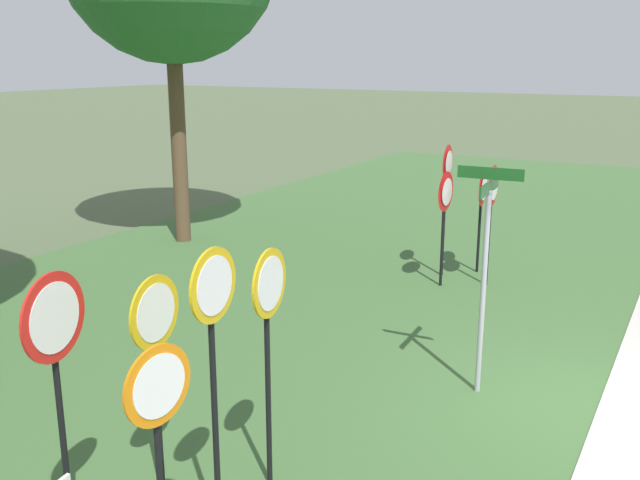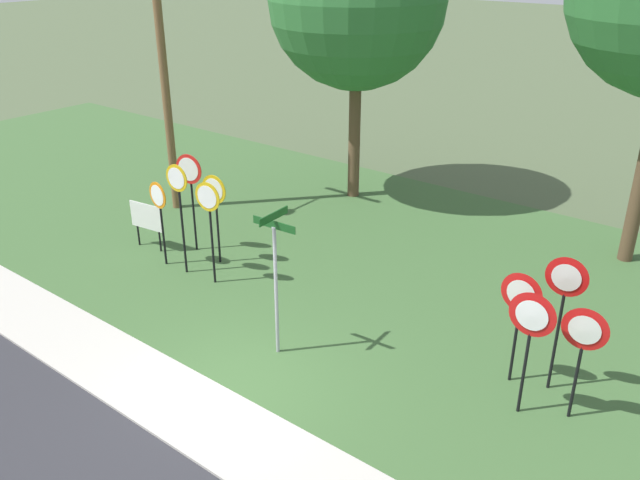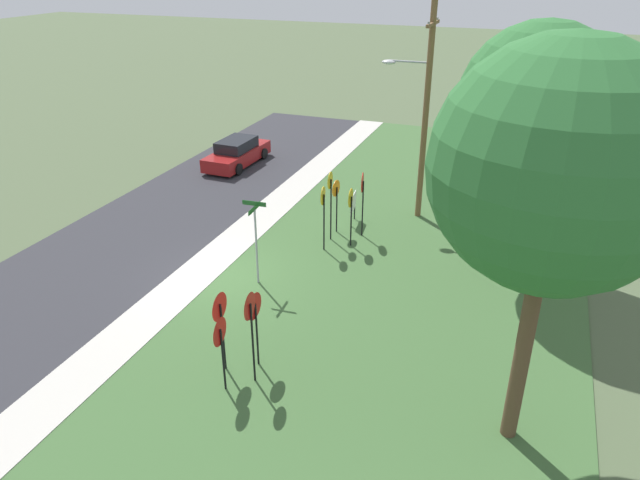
{
  "view_description": "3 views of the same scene",
  "coord_description": "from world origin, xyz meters",
  "px_view_note": "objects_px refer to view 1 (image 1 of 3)",
  "views": [
    {
      "loc": [
        -8.59,
        -0.88,
        4.33
      ],
      "look_at": [
        0.32,
        4.13,
        1.66
      ],
      "focal_mm": 39.45,
      "sensor_mm": 36.0,
      "label": 1
    },
    {
      "loc": [
        7.24,
        -6.6,
        7.5
      ],
      "look_at": [
        -0.6,
        3.41,
        1.64
      ],
      "focal_mm": 36.83,
      "sensor_mm": 36.0,
      "label": 2
    },
    {
      "loc": [
        15.34,
        9.57,
        10.16
      ],
      "look_at": [
        -0.97,
        3.42,
        1.61
      ],
      "focal_mm": 32.86,
      "sensor_mm": 36.0,
      "label": 3
    }
  ],
  "objects_px": {
    "stop_sign_far_center": "(214,336)",
    "stop_sign_far_right": "(156,340)",
    "stop_sign_near_left": "(159,419)",
    "yield_sign_far_left": "(483,197)",
    "stop_sign_far_left": "(269,318)",
    "yield_sign_near_left": "(446,202)",
    "stop_sign_near_right": "(57,353)",
    "yield_sign_far_right": "(493,197)",
    "street_name_post": "(485,262)",
    "yield_sign_near_right": "(447,179)"
  },
  "relations": [
    {
      "from": "yield_sign_far_left",
      "to": "yield_sign_far_right",
      "type": "bearing_deg",
      "value": -155.82
    },
    {
      "from": "stop_sign_near_left",
      "to": "stop_sign_far_right",
      "type": "relative_size",
      "value": 0.94
    },
    {
      "from": "stop_sign_near_left",
      "to": "yield_sign_near_right",
      "type": "distance_m",
      "value": 9.49
    },
    {
      "from": "stop_sign_near_left",
      "to": "street_name_post",
      "type": "bearing_deg",
      "value": -7.37
    },
    {
      "from": "stop_sign_far_center",
      "to": "stop_sign_far_right",
      "type": "bearing_deg",
      "value": 70.99
    },
    {
      "from": "stop_sign_near_left",
      "to": "stop_sign_far_center",
      "type": "bearing_deg",
      "value": 7.65
    },
    {
      "from": "stop_sign_far_center",
      "to": "yield_sign_far_right",
      "type": "height_order",
      "value": "stop_sign_far_center"
    },
    {
      "from": "stop_sign_near_left",
      "to": "yield_sign_far_right",
      "type": "distance_m",
      "value": 9.26
    },
    {
      "from": "yield_sign_far_right",
      "to": "street_name_post",
      "type": "xyz_separation_m",
      "value": [
        -4.48,
        -1.18,
        0.03
      ]
    },
    {
      "from": "stop_sign_far_left",
      "to": "stop_sign_far_center",
      "type": "xyz_separation_m",
      "value": [
        -0.94,
        -0.06,
        0.16
      ]
    },
    {
      "from": "yield_sign_far_left",
      "to": "yield_sign_far_right",
      "type": "height_order",
      "value": "yield_sign_far_right"
    },
    {
      "from": "stop_sign_near_right",
      "to": "stop_sign_far_left",
      "type": "bearing_deg",
      "value": -40.42
    },
    {
      "from": "stop_sign_far_center",
      "to": "yield_sign_far_left",
      "type": "relative_size",
      "value": 1.3
    },
    {
      "from": "stop_sign_far_right",
      "to": "yield_sign_near_left",
      "type": "xyz_separation_m",
      "value": [
        7.79,
        -0.13,
        -0.03
      ]
    },
    {
      "from": "stop_sign_near_left",
      "to": "stop_sign_far_center",
      "type": "distance_m",
      "value": 0.85
    },
    {
      "from": "yield_sign_near_left",
      "to": "yield_sign_far_right",
      "type": "xyz_separation_m",
      "value": [
        0.48,
        -0.75,
        0.09
      ]
    },
    {
      "from": "stop_sign_near_left",
      "to": "yield_sign_near_right",
      "type": "height_order",
      "value": "yield_sign_near_right"
    },
    {
      "from": "yield_sign_far_left",
      "to": "street_name_post",
      "type": "height_order",
      "value": "street_name_post"
    },
    {
      "from": "stop_sign_far_center",
      "to": "yield_sign_far_right",
      "type": "distance_m",
      "value": 8.52
    },
    {
      "from": "stop_sign_far_left",
      "to": "yield_sign_near_left",
      "type": "bearing_deg",
      "value": -1.38
    },
    {
      "from": "stop_sign_near_left",
      "to": "stop_sign_far_left",
      "type": "xyz_separation_m",
      "value": [
        1.68,
        0.08,
        0.26
      ]
    },
    {
      "from": "yield_sign_far_right",
      "to": "street_name_post",
      "type": "distance_m",
      "value": 4.63
    },
    {
      "from": "stop_sign_far_left",
      "to": "yield_sign_near_right",
      "type": "xyz_separation_m",
      "value": [
        7.74,
        0.92,
        0.15
      ]
    },
    {
      "from": "yield_sign_near_right",
      "to": "yield_sign_far_right",
      "type": "distance_m",
      "value": 1.01
    },
    {
      "from": "yield_sign_near_right",
      "to": "stop_sign_far_center",
      "type": "bearing_deg",
      "value": -177.78
    },
    {
      "from": "stop_sign_far_left",
      "to": "yield_sign_far_left",
      "type": "height_order",
      "value": "stop_sign_far_left"
    },
    {
      "from": "stop_sign_near_right",
      "to": "stop_sign_far_center",
      "type": "height_order",
      "value": "stop_sign_far_center"
    },
    {
      "from": "stop_sign_near_left",
      "to": "street_name_post",
      "type": "xyz_separation_m",
      "value": [
        4.78,
        -1.14,
        0.2
      ]
    },
    {
      "from": "yield_sign_far_left",
      "to": "stop_sign_near_left",
      "type": "bearing_deg",
      "value": 177.93
    },
    {
      "from": "yield_sign_near_left",
      "to": "yield_sign_far_right",
      "type": "relative_size",
      "value": 0.95
    },
    {
      "from": "stop_sign_far_left",
      "to": "street_name_post",
      "type": "bearing_deg",
      "value": -28.59
    },
    {
      "from": "stop_sign_near_right",
      "to": "yield_sign_far_right",
      "type": "bearing_deg",
      "value": -17.1
    },
    {
      "from": "yield_sign_near_left",
      "to": "stop_sign_near_right",
      "type": "bearing_deg",
      "value": 179.78
    },
    {
      "from": "stop_sign_near_right",
      "to": "street_name_post",
      "type": "xyz_separation_m",
      "value": [
        4.81,
        -2.2,
        -0.14
      ]
    },
    {
      "from": "stop_sign_far_center",
      "to": "yield_sign_far_left",
      "type": "distance_m",
      "value": 9.27
    },
    {
      "from": "stop_sign_near_left",
      "to": "stop_sign_far_left",
      "type": "height_order",
      "value": "stop_sign_far_left"
    },
    {
      "from": "stop_sign_far_right",
      "to": "yield_sign_near_left",
      "type": "height_order",
      "value": "stop_sign_far_right"
    },
    {
      "from": "yield_sign_far_right",
      "to": "yield_sign_near_left",
      "type": "bearing_deg",
      "value": 120.85
    },
    {
      "from": "stop_sign_far_right",
      "to": "yield_sign_far_left",
      "type": "relative_size",
      "value": 1.09
    },
    {
      "from": "stop_sign_far_left",
      "to": "stop_sign_far_right",
      "type": "distance_m",
      "value": 1.1
    },
    {
      "from": "stop_sign_near_right",
      "to": "stop_sign_far_right",
      "type": "xyz_separation_m",
      "value": [
        1.02,
        -0.14,
        -0.23
      ]
    },
    {
      "from": "stop_sign_near_left",
      "to": "stop_sign_far_left",
      "type": "bearing_deg",
      "value": 8.81
    },
    {
      "from": "stop_sign_far_left",
      "to": "yield_sign_far_left",
      "type": "relative_size",
      "value": 1.18
    },
    {
      "from": "yield_sign_near_left",
      "to": "yield_sign_near_right",
      "type": "distance_m",
      "value": 0.76
    },
    {
      "from": "yield_sign_near_right",
      "to": "stop_sign_far_right",
      "type": "bearing_deg",
      "value": 176.35
    },
    {
      "from": "stop_sign_far_right",
      "to": "yield_sign_near_right",
      "type": "bearing_deg",
      "value": -4.48
    },
    {
      "from": "stop_sign_near_right",
      "to": "stop_sign_far_center",
      "type": "xyz_separation_m",
      "value": [
        0.78,
        -1.03,
        0.08
      ]
    },
    {
      "from": "stop_sign_near_left",
      "to": "stop_sign_far_right",
      "type": "bearing_deg",
      "value": 48.94
    },
    {
      "from": "stop_sign_near_left",
      "to": "yield_sign_far_left",
      "type": "distance_m",
      "value": 10.0
    },
    {
      "from": "yield_sign_near_right",
      "to": "stop_sign_near_left",
      "type": "bearing_deg",
      "value": -178.16
    }
  ]
}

